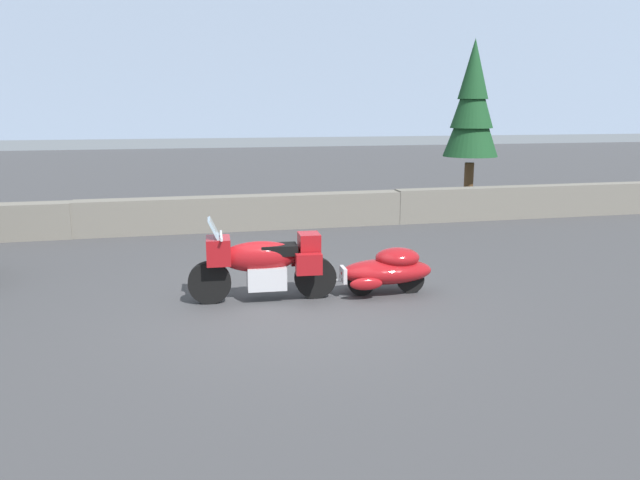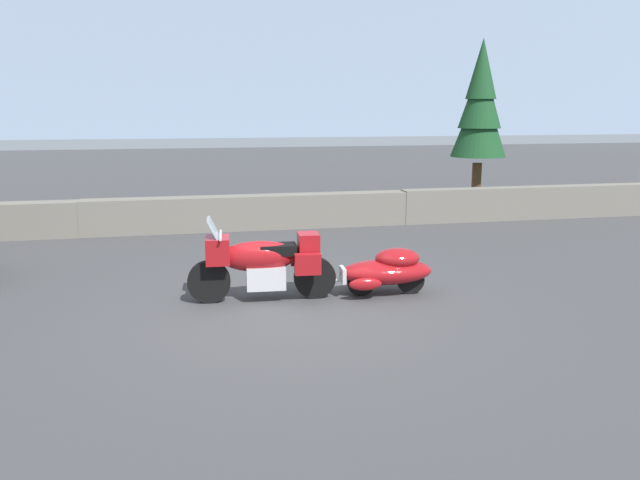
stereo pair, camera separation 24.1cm
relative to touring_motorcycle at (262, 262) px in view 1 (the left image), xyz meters
The scene contains 6 objects.
ground_plane 0.95m from the touring_motorcycle, 57.93° to the right, with size 80.00×80.00×0.00m, color #424244.
stone_guard_wall 5.89m from the touring_motorcycle, 89.90° to the left, with size 24.00×0.61×0.88m.
distant_ridgeline 96.17m from the touring_motorcycle, 89.77° to the left, with size 240.00×80.00×16.00m, color #8C9EB7.
touring_motorcycle is the anchor object (origin of this frame).
car_shaped_trailer 2.01m from the touring_motorcycle, ahead, with size 2.22×0.81×0.76m.
pine_tree_tall 10.49m from the touring_motorcycle, 45.73° to the left, with size 1.57×1.57×4.89m.
Camera 1 is at (-1.66, -8.65, 2.94)m, focal length 34.77 mm.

